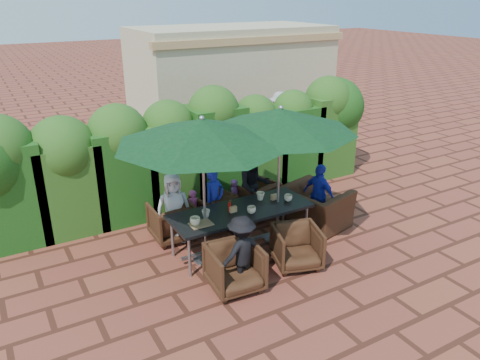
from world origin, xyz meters
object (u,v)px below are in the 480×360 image
chair_near_left (235,266)px  chair_end_right (315,201)px  dining_table (241,214)px  chair_far_right (256,197)px  chair_near_right (297,245)px  umbrella_right (281,120)px  chair_far_mid (213,208)px  chair_far_left (172,220)px  umbrella_left (202,132)px

chair_near_left → chair_end_right: 2.54m
dining_table → chair_near_left: 1.20m
dining_table → chair_near_left: size_ratio=3.17×
chair_far_right → chair_near_right: bearing=63.1°
umbrella_right → chair_far_right: size_ratio=3.36×
chair_far_mid → chair_near_right: bearing=90.3°
chair_far_left → chair_far_right: 1.84m
chair_far_left → chair_near_left: chair_near_left is taller
dining_table → umbrella_right: umbrella_right is taller
umbrella_left → umbrella_right: 1.40m
dining_table → chair_near_left: chair_near_left is taller
chair_near_left → umbrella_right: bearing=38.2°
umbrella_left → chair_near_left: 2.06m
chair_far_right → chair_near_left: bearing=36.8°
chair_near_left → dining_table: bearing=60.0°
umbrella_right → chair_near_right: bearing=-102.9°
umbrella_left → chair_far_right: (1.64, 1.06, -1.84)m
dining_table → chair_far_mid: size_ratio=3.50×
chair_far_left → chair_far_mid: (0.89, 0.12, -0.02)m
dining_table → chair_near_right: dining_table is taller
umbrella_left → chair_far_right: 2.68m
chair_end_right → dining_table: bearing=78.9°
umbrella_right → chair_end_right: (0.94, 0.11, -1.71)m
umbrella_right → chair_near_left: bearing=-146.4°
dining_table → chair_far_right: size_ratio=3.24×
umbrella_right → chair_near_right: size_ratio=3.43×
dining_table → chair_end_right: chair_end_right is taller
umbrella_right → chair_end_right: umbrella_right is taller
umbrella_right → chair_end_right: size_ratio=2.19×
umbrella_right → umbrella_left: bearing=178.8°
dining_table → chair_near_right: size_ratio=3.31×
dining_table → chair_far_right: chair_far_right is taller
umbrella_right → chair_far_left: size_ratio=3.39×
umbrella_left → chair_end_right: umbrella_left is taller
chair_far_mid → chair_near_left: 2.13m
chair_far_mid → chair_near_right: (0.52, -1.96, 0.02)m
dining_table → chair_far_right: (0.95, 1.04, -0.30)m
dining_table → chair_end_right: 1.66m
umbrella_right → chair_near_right: 2.04m
dining_table → chair_far_left: (-0.89, 0.94, -0.30)m
chair_near_left → chair_near_right: bearing=7.3°
chair_far_left → chair_near_left: bearing=97.6°
umbrella_left → dining_table: bearing=1.5°
chair_far_right → umbrella_left: bearing=18.5°
chair_far_left → chair_end_right: chair_end_right is taller
chair_near_left → chair_far_right: bearing=55.7°
chair_near_right → umbrella_right: bearing=94.7°
chair_far_left → chair_end_right: (2.54, -0.87, 0.13)m
chair_far_right → chair_near_left: (-1.62, -2.00, 0.01)m
umbrella_left → chair_end_right: size_ratio=2.33×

